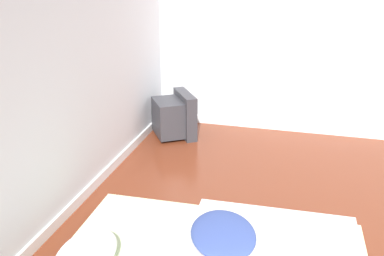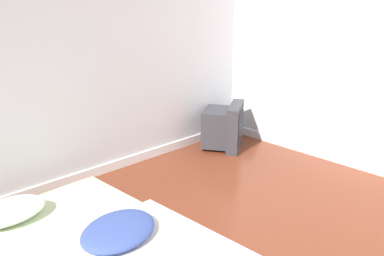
% 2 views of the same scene
% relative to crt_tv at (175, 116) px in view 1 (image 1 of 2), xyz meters
% --- Properties ---
extents(wall_back, '(7.55, 0.08, 2.60)m').
position_rel_crt_tv_xyz_m(wall_back, '(-2.10, 0.35, 1.06)').
color(wall_back, silver).
rests_on(wall_back, ground_plane).
extents(crt_tv, '(0.62, 0.60, 0.50)m').
position_rel_crt_tv_xyz_m(crt_tv, '(0.00, 0.00, 0.00)').
color(crt_tv, '#333338').
rests_on(crt_tv, ground_plane).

